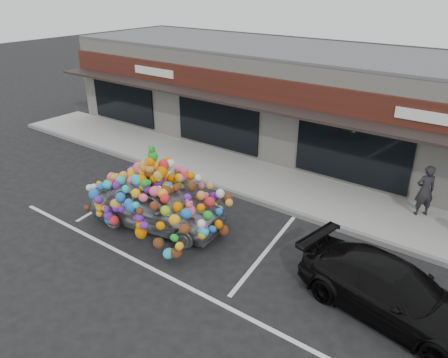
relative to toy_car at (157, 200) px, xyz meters
The scene contains 10 objects.
ground 1.25m from the toy_car, 41.88° to the left, with size 90.00×90.00×0.00m, color black.
shop_building 9.14m from the toy_car, 85.86° to the left, with size 24.00×7.20×4.31m.
sidewalk 4.70m from the toy_car, 81.90° to the left, with size 26.00×3.00×0.15m, color #979691.
kerb 3.26m from the toy_car, 78.06° to the left, with size 26.00×0.18×0.16m, color slate.
parking_stripe_left 2.81m from the toy_car, 162.88° to the left, with size 0.12×4.40×0.01m, color silver.
parking_stripe_mid 3.65m from the toy_car, 12.81° to the left, with size 0.12×4.40×0.01m, color silver.
lane_line 3.28m from the toy_car, 32.89° to the right, with size 14.00×0.12×0.01m, color silver.
toy_car is the anchor object (origin of this frame).
black_sedan 7.01m from the toy_car, ahead, with size 4.39×1.78×1.27m, color black.
pedestrian_a 8.32m from the toy_car, 39.83° to the left, with size 0.62×0.40×1.69m, color black.
Camera 1 is at (8.03, -8.76, 7.02)m, focal length 35.00 mm.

